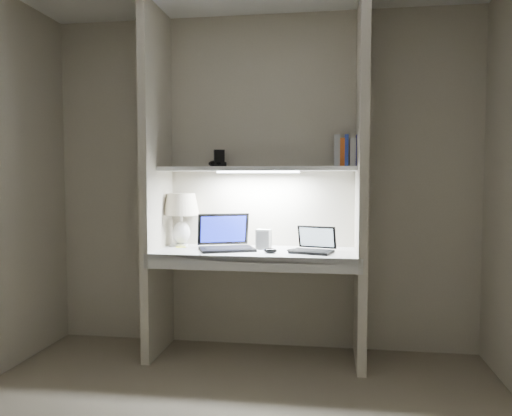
% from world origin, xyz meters
% --- Properties ---
extents(back_wall, '(3.20, 0.01, 2.50)m').
position_xyz_m(back_wall, '(0.00, 1.50, 1.25)').
color(back_wall, beige).
rests_on(back_wall, floor).
extents(alcove_panel_left, '(0.06, 0.55, 2.50)m').
position_xyz_m(alcove_panel_left, '(-0.73, 1.23, 1.25)').
color(alcove_panel_left, beige).
rests_on(alcove_panel_left, floor).
extents(alcove_panel_right, '(0.06, 0.55, 2.50)m').
position_xyz_m(alcove_panel_right, '(0.73, 1.23, 1.25)').
color(alcove_panel_right, beige).
rests_on(alcove_panel_right, floor).
extents(desk, '(1.40, 0.55, 0.04)m').
position_xyz_m(desk, '(0.00, 1.23, 0.75)').
color(desk, white).
rests_on(desk, alcove_panel_left).
extents(desk_apron, '(1.46, 0.03, 0.10)m').
position_xyz_m(desk_apron, '(0.00, 0.96, 0.72)').
color(desk_apron, silver).
rests_on(desk_apron, desk).
extents(shelf, '(1.40, 0.36, 0.03)m').
position_xyz_m(shelf, '(0.00, 1.32, 1.35)').
color(shelf, silver).
rests_on(shelf, back_wall).
extents(strip_light, '(0.60, 0.04, 0.02)m').
position_xyz_m(strip_light, '(0.00, 1.32, 1.33)').
color(strip_light, white).
rests_on(strip_light, shelf).
extents(table_lamp, '(0.27, 0.27, 0.40)m').
position_xyz_m(table_lamp, '(-0.59, 1.38, 1.04)').
color(table_lamp, white).
rests_on(table_lamp, desk).
extents(laptop_main, '(0.47, 0.44, 0.25)m').
position_xyz_m(laptop_main, '(-0.23, 1.26, 0.83)').
color(laptop_main, black).
rests_on(laptop_main, desk).
extents(laptop_netbook, '(0.33, 0.31, 0.18)m').
position_xyz_m(laptop_netbook, '(0.41, 1.21, 0.81)').
color(laptop_netbook, black).
rests_on(laptop_netbook, desk).
extents(speaker, '(0.11, 0.09, 0.14)m').
position_xyz_m(speaker, '(0.04, 1.30, 0.84)').
color(speaker, silver).
rests_on(speaker, desk).
extents(mouse, '(0.11, 0.09, 0.04)m').
position_xyz_m(mouse, '(0.12, 1.12, 0.79)').
color(mouse, black).
rests_on(mouse, desk).
extents(cable_coil, '(0.14, 0.14, 0.01)m').
position_xyz_m(cable_coil, '(0.29, 1.25, 0.78)').
color(cable_coil, black).
rests_on(cable_coil, desk).
extents(sticky_note, '(0.09, 0.09, 0.00)m').
position_xyz_m(sticky_note, '(-0.58, 1.31, 0.77)').
color(sticky_note, '#F0F533').
rests_on(sticky_note, desk).
extents(book_row, '(0.21, 0.15, 0.22)m').
position_xyz_m(book_row, '(0.65, 1.36, 1.47)').
color(book_row, silver).
rests_on(book_row, shelf).
extents(shelf_box, '(0.09, 0.08, 0.13)m').
position_xyz_m(shelf_box, '(-0.30, 1.39, 1.43)').
color(shelf_box, black).
rests_on(shelf_box, shelf).
extents(shelf_gadget, '(0.14, 0.12, 0.05)m').
position_xyz_m(shelf_gadget, '(-0.33, 1.40, 1.39)').
color(shelf_gadget, black).
rests_on(shelf_gadget, shelf).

